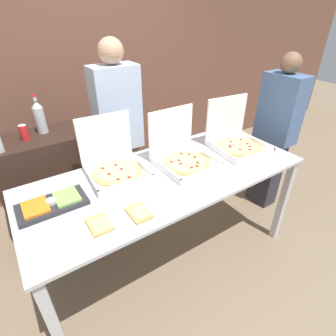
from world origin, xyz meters
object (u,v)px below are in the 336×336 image
at_px(pizza_box_near_left, 114,164).
at_px(pizza_box_near_right, 182,155).
at_px(person_guest_cap, 120,139).
at_px(paper_plate_front_left, 139,213).
at_px(veggie_tray, 52,204).
at_px(pizza_box_far_right, 236,140).
at_px(soda_can_colored, 24,133).
at_px(soda_bottle, 39,117).
at_px(paper_plate_front_center, 99,225).
at_px(person_guest_plaid, 275,134).

relative_size(pizza_box_near_left, pizza_box_near_right, 1.05).
bearing_deg(pizza_box_near_left, person_guest_cap, 64.92).
bearing_deg(paper_plate_front_left, veggie_tray, 138.04).
height_order(pizza_box_far_right, person_guest_cap, person_guest_cap).
relative_size(veggie_tray, soda_can_colored, 3.40).
bearing_deg(veggie_tray, soda_bottle, 79.19).
bearing_deg(soda_bottle, veggie_tray, -100.81).
height_order(pizza_box_near_right, paper_plate_front_center, pizza_box_near_right).
xyz_separation_m(pizza_box_near_left, veggie_tray, (-0.50, -0.16, -0.05)).
distance_m(pizza_box_near_left, pizza_box_near_right, 0.55).
xyz_separation_m(pizza_box_near_right, paper_plate_front_left, (-0.60, -0.36, -0.06)).
distance_m(pizza_box_far_right, person_guest_plaid, 0.65).
relative_size(pizza_box_near_left, veggie_tray, 1.10).
bearing_deg(person_guest_cap, veggie_tray, 38.97).
bearing_deg(paper_plate_front_center, soda_can_colored, 99.25).
bearing_deg(paper_plate_front_left, pizza_box_near_right, 31.15).
bearing_deg(veggie_tray, pizza_box_near_left, 17.41).
height_order(soda_bottle, person_guest_cap, person_guest_cap).
height_order(pizza_box_far_right, paper_plate_front_left, pizza_box_far_right).
bearing_deg(pizza_box_near_right, soda_can_colored, 142.59).
height_order(pizza_box_near_right, person_guest_plaid, person_guest_plaid).
height_order(pizza_box_near_left, pizza_box_far_right, pizza_box_far_right).
bearing_deg(person_guest_cap, pizza_box_far_right, 141.09).
xyz_separation_m(paper_plate_front_center, soda_bottle, (-0.03, 1.16, 0.31)).
relative_size(paper_plate_front_center, person_guest_cap, 0.12).
bearing_deg(person_guest_plaid, pizza_box_near_right, 90.15).
xyz_separation_m(pizza_box_near_left, pizza_box_near_right, (0.52, -0.18, 0.00)).
relative_size(pizza_box_near_right, soda_bottle, 1.37).
distance_m(paper_plate_front_left, person_guest_cap, 1.05).
height_order(paper_plate_front_center, soda_can_colored, soda_can_colored).
bearing_deg(pizza_box_far_right, pizza_box_near_right, -177.83).
bearing_deg(pizza_box_far_right, pizza_box_near_left, 174.89).
height_order(paper_plate_front_left, person_guest_plaid, person_guest_plaid).
bearing_deg(paper_plate_front_left, paper_plate_front_center, 170.67).
distance_m(pizza_box_far_right, pizza_box_near_right, 0.57).
distance_m(paper_plate_front_center, veggie_tray, 0.39).
xyz_separation_m(pizza_box_far_right, soda_bottle, (-1.43, 0.87, 0.25)).
height_order(paper_plate_front_center, person_guest_plaid, person_guest_plaid).
xyz_separation_m(soda_bottle, person_guest_plaid, (2.07, -0.83, -0.36)).
bearing_deg(soda_bottle, person_guest_cap, -18.64).
bearing_deg(person_guest_cap, paper_plate_front_left, 71.27).
distance_m(paper_plate_front_left, person_guest_plaid, 1.85).
distance_m(pizza_box_near_right, veggie_tray, 1.02).
relative_size(pizza_box_far_right, soda_bottle, 1.51).
xyz_separation_m(soda_bottle, person_guest_cap, (0.60, -0.20, -0.28)).
distance_m(pizza_box_near_right, person_guest_cap, 0.68).
height_order(paper_plate_front_left, soda_can_colored, soda_can_colored).
bearing_deg(pizza_box_near_left, paper_plate_front_left, -94.09).
distance_m(pizza_box_near_right, person_guest_plaid, 1.22).
height_order(pizza_box_near_left, soda_bottle, soda_bottle).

